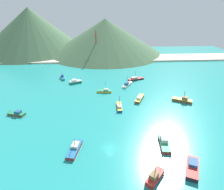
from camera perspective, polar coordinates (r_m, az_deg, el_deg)
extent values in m
cube|color=teal|center=(91.22, -1.76, -3.22)|extent=(260.00, 280.00, 0.50)
cube|color=brown|center=(92.72, -26.28, -5.06)|extent=(7.67, 4.60, 0.85)
cube|color=#238C5B|center=(92.48, -26.34, -4.78)|extent=(7.83, 4.69, 0.20)
cube|color=#28568C|center=(91.65, -25.97, -4.52)|extent=(2.90, 2.58, 1.05)
cylinder|color=#4C3823|center=(94.27, -27.94, -4.23)|extent=(0.53, 0.27, 1.16)
cube|color=#232328|center=(63.01, 22.56, -19.36)|extent=(6.71, 9.34, 1.21)
cube|color=red|center=(62.55, 22.67, -18.89)|extent=(6.85, 9.53, 0.20)
cube|color=#28568C|center=(63.02, 22.78, -17.86)|extent=(3.58, 4.01, 0.89)
cube|color=red|center=(65.89, -10.98, -15.50)|extent=(4.74, 9.35, 0.92)
cube|color=#1E669E|center=(65.54, -11.02, -15.13)|extent=(4.84, 9.54, 0.20)
cube|color=beige|center=(66.02, -10.72, -14.19)|extent=(2.74, 3.50, 0.80)
cylinder|color=#4C3823|center=(62.38, -12.34, -17.04)|extent=(0.24, 0.56, 1.25)
cylinder|color=#4C3823|center=(64.56, -11.03, -13.39)|extent=(0.16, 0.16, 2.50)
cube|color=brown|center=(97.01, 8.07, -1.14)|extent=(6.30, 9.63, 1.10)
cube|color=gold|center=(96.73, 8.09, -0.80)|extent=(6.43, 9.82, 0.20)
cube|color=beige|center=(95.45, 7.93, -0.79)|extent=(2.93, 3.50, 0.89)
cube|color=red|center=(68.99, 15.17, -13.80)|extent=(4.13, 9.30, 1.05)
cube|color=#238C5B|center=(68.61, 15.23, -13.39)|extent=(4.21, 9.48, 0.20)
cube|color=silver|center=(69.05, 15.13, -12.35)|extent=(2.62, 3.49, 1.24)
cube|color=#198466|center=(128.81, -14.32, 4.90)|extent=(3.98, 8.73, 0.86)
cube|color=#1E669E|center=(128.64, -14.35, 5.13)|extent=(4.06, 8.91, 0.20)
cube|color=#28568C|center=(129.38, -14.43, 5.62)|extent=(1.97, 2.72, 1.45)
cylinder|color=#4C3823|center=(124.85, -14.20, 4.79)|extent=(0.25, 0.54, 1.17)
cylinder|color=#4C3823|center=(128.30, -14.51, 6.40)|extent=(0.12, 0.12, 2.58)
cube|color=#232328|center=(123.62, 7.06, 4.64)|extent=(10.40, 6.28, 0.75)
cube|color=red|center=(123.45, 7.07, 4.85)|extent=(10.61, 6.41, 0.20)
cube|color=#B2ADA3|center=(122.59, 6.59, 5.05)|extent=(4.27, 3.29, 1.11)
cylinder|color=#4C3823|center=(125.72, 8.85, 5.32)|extent=(0.48, 0.29, 1.03)
cylinder|color=#4C3823|center=(122.17, 6.95, 6.19)|extent=(0.14, 0.14, 3.81)
cube|color=#1E5BA8|center=(88.77, 2.18, -3.57)|extent=(2.41, 8.65, 0.89)
cube|color=gold|center=(88.51, 2.18, -3.26)|extent=(2.45, 8.83, 0.20)
cube|color=beige|center=(87.33, 2.24, -3.30)|extent=(1.70, 2.91, 0.81)
cylinder|color=#4C3823|center=(86.68, 2.24, -1.65)|extent=(0.18, 0.18, 4.22)
cube|color=brown|center=(100.38, 19.92, -1.52)|extent=(9.31, 7.13, 1.20)
cube|color=gold|center=(100.09, 19.97, -1.16)|extent=(9.50, 7.27, 0.20)
cube|color=brown|center=(99.68, 20.68, -0.88)|extent=(3.31, 3.17, 1.37)
cylinder|color=#4C3823|center=(98.82, 20.58, 0.36)|extent=(0.19, 0.19, 3.18)
cube|color=gold|center=(104.87, -2.22, 1.10)|extent=(7.74, 3.26, 0.92)
cube|color=#238C5B|center=(104.64, -2.23, 1.38)|extent=(7.89, 3.32, 0.20)
cube|color=#B2ADA3|center=(104.38, -1.71, 1.63)|extent=(2.32, 2.11, 0.84)
cylinder|color=#4C3823|center=(103.44, -1.97, 2.92)|extent=(0.11, 0.11, 4.19)
cube|color=silver|center=(113.63, 4.55, 2.96)|extent=(7.05, 9.36, 0.92)
cube|color=white|center=(113.42, 4.56, 3.22)|extent=(7.19, 9.54, 0.20)
cube|color=#28568C|center=(112.08, 4.32, 3.42)|extent=(2.92, 3.31, 1.48)
cylinder|color=#4C3823|center=(111.67, 4.49, 4.74)|extent=(0.13, 0.13, 3.66)
cube|color=red|center=(57.68, 12.53, -22.63)|extent=(6.48, 6.85, 1.29)
cube|color=red|center=(57.14, 12.61, -22.12)|extent=(6.61, 6.99, 0.20)
cube|color=brown|center=(56.01, 12.25, -22.14)|extent=(3.04, 3.10, 1.35)
cylinder|color=#4C3823|center=(58.69, 14.15, -19.65)|extent=(0.58, 0.63, 1.74)
cylinder|color=#4C3823|center=(54.70, 12.74, -20.13)|extent=(0.19, 0.19, 3.30)
cube|color=#198466|center=(119.40, -10.66, 3.78)|extent=(7.51, 5.39, 1.22)
cube|color=white|center=(119.16, -10.68, 4.09)|extent=(7.66, 5.50, 0.20)
cube|color=silver|center=(118.76, -11.10, 4.29)|extent=(3.20, 3.06, 0.96)
cylinder|color=#4C3823|center=(119.65, -9.29, 4.68)|extent=(0.69, 0.37, 1.65)
cube|color=beige|center=(171.97, -2.85, 10.64)|extent=(247.00, 22.88, 1.20)
cone|color=#476B47|center=(217.04, -22.77, 17.24)|extent=(104.74, 104.74, 41.58)
cone|color=#476B47|center=(193.08, -1.97, 16.88)|extent=(108.85, 108.85, 32.03)
cylinder|color=#B7332D|center=(165.94, -4.70, 14.25)|extent=(0.84, 0.84, 24.85)
cylinder|color=#B7332D|center=(164.68, -4.80, 16.97)|extent=(2.49, 0.42, 0.42)
cylinder|color=#B7332D|center=(165.43, -4.74, 15.26)|extent=(0.42, 1.99, 0.42)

